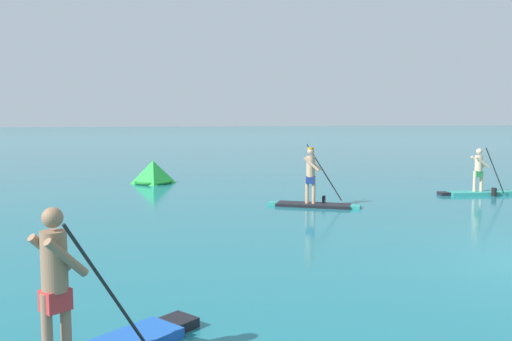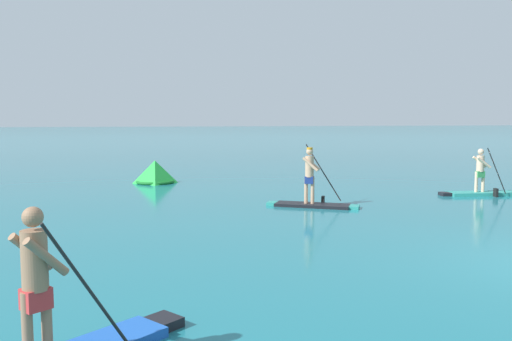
{
  "view_description": "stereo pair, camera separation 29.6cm",
  "coord_description": "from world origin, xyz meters",
  "px_view_note": "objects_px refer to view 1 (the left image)",
  "views": [
    {
      "loc": [
        -8.45,
        -6.76,
        2.61
      ],
      "look_at": [
        -2.82,
        10.24,
        0.89
      ],
      "focal_mm": 36.59,
      "sensor_mm": 36.0,
      "label": 1
    },
    {
      "loc": [
        -8.17,
        -6.85,
        2.61
      ],
      "look_at": [
        -2.82,
        10.24,
        0.89
      ],
      "focal_mm": 36.59,
      "sensor_mm": 36.0,
      "label": 2
    }
  ],
  "objects_px": {
    "paddleboarder_far_right": "(483,186)",
    "paddleboarder_near_left": "(66,341)",
    "race_marker_buoy": "(153,173)",
    "paddleboarder_mid_center": "(313,192)"
  },
  "relations": [
    {
      "from": "paddleboarder_far_right",
      "to": "race_marker_buoy",
      "type": "xyz_separation_m",
      "value": [
        -10.65,
        7.03,
        0.11
      ]
    },
    {
      "from": "paddleboarder_near_left",
      "to": "race_marker_buoy",
      "type": "xyz_separation_m",
      "value": [
        2.95,
        16.32,
        0.07
      ]
    },
    {
      "from": "paddleboarder_mid_center",
      "to": "paddleboarder_far_right",
      "type": "xyz_separation_m",
      "value": [
        6.78,
        0.44,
        -0.12
      ]
    },
    {
      "from": "paddleboarder_far_right",
      "to": "race_marker_buoy",
      "type": "relative_size",
      "value": 2.1
    },
    {
      "from": "paddleboarder_far_right",
      "to": "race_marker_buoy",
      "type": "bearing_deg",
      "value": 158.09
    },
    {
      "from": "paddleboarder_near_left",
      "to": "paddleboarder_far_right",
      "type": "distance_m",
      "value": 16.47
    },
    {
      "from": "paddleboarder_near_left",
      "to": "paddleboarder_far_right",
      "type": "xyz_separation_m",
      "value": [
        13.6,
        9.29,
        -0.04
      ]
    },
    {
      "from": "paddleboarder_far_right",
      "to": "paddleboarder_near_left",
      "type": "bearing_deg",
      "value": -134.14
    },
    {
      "from": "paddleboarder_near_left",
      "to": "race_marker_buoy",
      "type": "height_order",
      "value": "paddleboarder_near_left"
    },
    {
      "from": "paddleboarder_near_left",
      "to": "paddleboarder_mid_center",
      "type": "relative_size",
      "value": 1.2
    }
  ]
}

